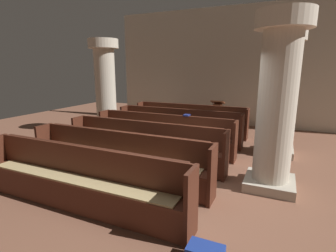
{
  "coord_description": "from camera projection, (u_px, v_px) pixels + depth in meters",
  "views": [
    {
      "loc": [
        1.75,
        -4.29,
        2.23
      ],
      "look_at": [
        -0.93,
        1.67,
        0.75
      ],
      "focal_mm": 27.46,
      "sensor_mm": 36.0,
      "label": 1
    }
  ],
  "objects": [
    {
      "name": "pew_row_3",
      "position": [
        144.0,
        143.0,
        5.99
      ],
      "size": [
        3.89,
        0.46,
        1.0
      ],
      "color": "#4C2316",
      "rests_on": "ground"
    },
    {
      "name": "back_wall",
      "position": [
        237.0,
        67.0,
        9.92
      ],
      "size": [
        10.0,
        0.16,
        4.5
      ],
      "primitive_type": "cube",
      "color": "beige",
      "rests_on": "ground"
    },
    {
      "name": "pew_row_2",
      "position": [
        163.0,
        132.0,
        6.93
      ],
      "size": [
        3.89,
        0.47,
        1.0
      ],
      "color": "#4C2316",
      "rests_on": "ground"
    },
    {
      "name": "ground_plane",
      "position": [
        176.0,
        185.0,
        5.01
      ],
      "size": [
        19.2,
        19.2,
        0.0
      ],
      "primitive_type": "plane",
      "color": "brown"
    },
    {
      "name": "pew_row_1",
      "position": [
        178.0,
        125.0,
        7.88
      ],
      "size": [
        3.89,
        0.46,
        1.0
      ],
      "color": "#4C2316",
      "rests_on": "ground"
    },
    {
      "name": "lectern",
      "position": [
        217.0,
        117.0,
        9.49
      ],
      "size": [
        0.48,
        0.45,
        1.08
      ],
      "color": "brown",
      "rests_on": "ground"
    },
    {
      "name": "pillar_far_side",
      "position": [
        105.0,
        85.0,
        8.8
      ],
      "size": [
        1.0,
        1.0,
        3.16
      ],
      "color": "#B6AD9A",
      "rests_on": "ground"
    },
    {
      "name": "pew_row_0",
      "position": [
        190.0,
        118.0,
        8.83
      ],
      "size": [
        3.89,
        0.47,
        1.0
      ],
      "color": "#4C2316",
      "rests_on": "ground"
    },
    {
      "name": "pillar_aisle_side",
      "position": [
        280.0,
        91.0,
        6.51
      ],
      "size": [
        1.0,
        1.0,
        3.16
      ],
      "color": "#B6AD9A",
      "rests_on": "ground"
    },
    {
      "name": "pew_row_5",
      "position": [
        78.0,
        177.0,
        4.09
      ],
      "size": [
        3.89,
        0.47,
        1.0
      ],
      "color": "#4C2316",
      "rests_on": "ground"
    },
    {
      "name": "pew_row_4",
      "position": [
        117.0,
        157.0,
        5.04
      ],
      "size": [
        3.89,
        0.46,
        1.0
      ],
      "color": "#4C2316",
      "rests_on": "ground"
    },
    {
      "name": "pillar_aisle_rear",
      "position": [
        277.0,
        101.0,
        4.55
      ],
      "size": [
        0.96,
        0.96,
        3.16
      ],
      "color": "#B6AD9A",
      "rests_on": "ground"
    },
    {
      "name": "hymn_book",
      "position": [
        187.0,
        115.0,
        6.76
      ],
      "size": [
        0.15,
        0.21,
        0.03
      ],
      "primitive_type": "cube",
      "color": "navy",
      "rests_on": "pew_row_2"
    }
  ]
}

